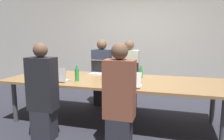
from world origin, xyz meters
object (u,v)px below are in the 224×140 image
object	(u,v)px
laptop_far_midleft	(99,70)
person_near_midright	(119,99)
laptop_near_midright	(130,83)
bottle_far_center	(141,73)
laptop_near_left	(57,77)
person_far_center	(129,76)
cup_near_left	(44,77)
cup_far_center	(114,73)
bottle_near_left	(77,74)
laptop_far_center	(129,72)
stapler	(130,80)
person_near_left	(43,94)
person_far_midleft	(102,74)

from	to	relation	value
laptop_far_midleft	person_near_midright	distance (m)	1.54
person_near_midright	laptop_near_midright	bearing A→B (deg)	-97.43
laptop_near_midright	bottle_far_center	xyz separation A→B (m)	(0.05, 0.73, 0.03)
laptop_near_left	laptop_near_midright	bearing A→B (deg)	177.62
laptop_far_midleft	person_far_center	world-z (taller)	person_far_center
cup_near_left	laptop_far_midleft	distance (m)	1.08
cup_near_left	laptop_far_midleft	xyz separation A→B (m)	(0.71, 0.81, 0.03)
person_near_midright	cup_far_center	xyz separation A→B (m)	(-0.45, 1.31, 0.11)
laptop_near_midright	bottle_near_left	bearing A→B (deg)	-10.84
cup_near_left	laptop_far_center	size ratio (longest dim) A/B	0.28
cup_far_center	bottle_far_center	distance (m)	0.58
bottle_near_left	stapler	world-z (taller)	bottle_near_left
laptop_far_midleft	person_near_midright	world-z (taller)	person_near_midright
laptop_near_midright	laptop_far_center	size ratio (longest dim) A/B	0.94
laptop_far_midleft	person_near_left	bearing A→B (deg)	-106.29
person_near_left	bottle_far_center	size ratio (longest dim) A/B	6.42
stapler	bottle_far_center	bearing A→B (deg)	57.04
cup_near_left	stapler	bearing A→B (deg)	10.37
laptop_far_midleft	stapler	bearing A→B (deg)	-37.19
laptop_near_left	laptop_far_midleft	distance (m)	0.97
laptop_near_left	person_near_midright	bearing A→B (deg)	158.30
laptop_near_left	cup_near_left	bearing A→B (deg)	-13.00
laptop_near_left	stapler	distance (m)	1.20
person_near_midright	laptop_near_left	bearing A→B (deg)	-21.70
person_near_midright	bottle_far_center	bearing A→B (deg)	-95.16
person_far_center	laptop_near_midright	bearing A→B (deg)	-77.59
cup_near_left	person_near_midright	distance (m)	1.56
person_near_left	cup_near_left	world-z (taller)	person_near_left
person_far_midleft	cup_far_center	distance (m)	0.58
bottle_near_left	laptop_near_midright	xyz separation A→B (m)	(0.93, -0.18, -0.04)
person_far_midleft	cup_far_center	xyz separation A→B (m)	(0.38, -0.42, 0.12)
laptop_near_left	person_far_center	distance (m)	1.58
laptop_far_center	stapler	distance (m)	0.55
laptop_far_midleft	cup_far_center	size ratio (longest dim) A/B	4.06
person_near_left	cup_near_left	xyz separation A→B (m)	(-0.32, 0.54, 0.13)
laptop_far_center	bottle_far_center	xyz separation A→B (m)	(0.25, -0.18, 0.02)
laptop_far_midleft	bottle_far_center	xyz separation A→B (m)	(0.85, -0.20, 0.02)
person_near_left	bottle_near_left	world-z (taller)	person_near_left
bottle_near_left	cup_far_center	distance (m)	0.84
laptop_far_midleft	stapler	size ratio (longest dim) A/B	2.24
cup_near_left	laptop_far_center	distance (m)	1.53
person_near_midright	laptop_far_center	distance (m)	1.34
laptop_far_midleft	cup_far_center	distance (m)	0.30
person_near_left	laptop_far_center	world-z (taller)	person_near_left
bottle_near_left	person_near_midright	world-z (taller)	person_near_midright
bottle_near_left	cup_far_center	xyz separation A→B (m)	(0.43, 0.72, -0.07)
cup_far_center	laptop_near_midright	bearing A→B (deg)	-60.72
laptop_near_left	person_near_midright	distance (m)	1.27
laptop_far_midleft	laptop_far_center	xyz separation A→B (m)	(0.59, -0.01, -0.00)
bottle_near_left	laptop_far_center	distance (m)	1.03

